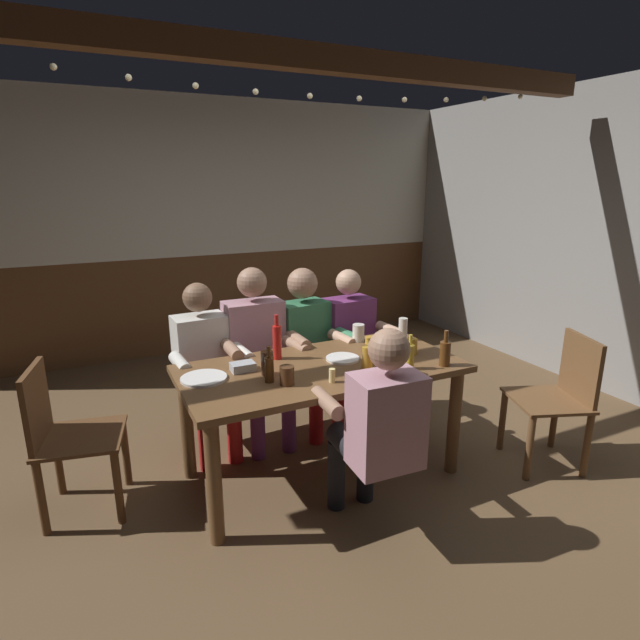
% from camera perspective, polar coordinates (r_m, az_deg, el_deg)
% --- Properties ---
extents(ground_plane, '(6.80, 6.80, 0.00)m').
position_cam_1_polar(ground_plane, '(3.40, 0.32, -17.06)').
color(ground_plane, brown).
extents(back_wall_upper, '(5.67, 0.12, 1.61)m').
position_cam_1_polar(back_wall_upper, '(5.59, -13.21, 15.43)').
color(back_wall_upper, beige).
extents(back_wall_wainscot, '(5.67, 0.12, 1.05)m').
position_cam_1_polar(back_wall_wainscot, '(5.74, -12.39, 2.05)').
color(back_wall_wainscot, brown).
rests_on(back_wall_wainscot, ground_plane).
extents(ceiling_beam, '(5.10, 0.14, 0.16)m').
position_cam_1_polar(ceiling_beam, '(3.50, -4.60, 27.81)').
color(ceiling_beam, brown).
extents(dining_table, '(1.71, 0.84, 0.74)m').
position_cam_1_polar(dining_table, '(3.12, 0.21, -7.06)').
color(dining_table, brown).
rests_on(dining_table, ground_plane).
extents(person_0, '(0.51, 0.53, 1.18)m').
position_cam_1_polar(person_0, '(3.51, -12.92, -4.64)').
color(person_0, silver).
rests_on(person_0, ground_plane).
extents(person_1, '(0.55, 0.52, 1.25)m').
position_cam_1_polar(person_1, '(3.60, -7.10, -3.13)').
color(person_1, '#B78493').
rests_on(person_1, ground_plane).
extents(person_2, '(0.54, 0.56, 1.22)m').
position_cam_1_polar(person_2, '(3.74, -1.37, -2.46)').
color(person_2, '#33724C').
rests_on(person_2, ground_plane).
extents(person_3, '(0.54, 0.55, 1.18)m').
position_cam_1_polar(person_3, '(3.91, 3.70, -2.05)').
color(person_3, '#6B2D66').
rests_on(person_3, ground_plane).
extents(person_4, '(0.50, 0.55, 1.17)m').
position_cam_1_polar(person_4, '(2.62, 6.51, -11.65)').
color(person_4, '#B78493').
rests_on(person_4, ground_plane).
extents(chair_empty_near_right, '(0.57, 0.57, 0.88)m').
position_cam_1_polar(chair_empty_near_right, '(3.66, 25.47, -7.80)').
color(chair_empty_near_right, brown).
rests_on(chair_empty_near_right, ground_plane).
extents(chair_empty_near_left, '(0.52, 0.52, 0.88)m').
position_cam_1_polar(chair_empty_near_left, '(3.18, -26.92, -11.53)').
color(chair_empty_near_left, brown).
rests_on(chair_empty_near_left, ground_plane).
extents(table_candle, '(0.04, 0.04, 0.08)m').
position_cam_1_polar(table_candle, '(2.82, 1.38, -6.31)').
color(table_candle, '#F9E08C').
rests_on(table_candle, dining_table).
extents(condiment_caddy, '(0.14, 0.10, 0.05)m').
position_cam_1_polar(condiment_caddy, '(3.03, -8.74, -5.26)').
color(condiment_caddy, '#B2B7BC').
rests_on(condiment_caddy, dining_table).
extents(plate_0, '(0.21, 0.21, 0.01)m').
position_cam_1_polar(plate_0, '(3.18, 2.58, -4.37)').
color(plate_0, white).
rests_on(plate_0, dining_table).
extents(plate_1, '(0.26, 0.26, 0.01)m').
position_cam_1_polar(plate_1, '(2.95, -13.03, -6.44)').
color(plate_1, white).
rests_on(plate_1, dining_table).
extents(bottle_0, '(0.07, 0.07, 0.22)m').
position_cam_1_polar(bottle_0, '(3.15, 13.99, -3.60)').
color(bottle_0, '#593314').
rests_on(bottle_0, dining_table).
extents(bottle_1, '(0.06, 0.06, 0.29)m').
position_cam_1_polar(bottle_1, '(3.17, -4.90, -2.40)').
color(bottle_1, red).
rests_on(bottle_1, dining_table).
extents(bottle_2, '(0.05, 0.05, 0.21)m').
position_cam_1_polar(bottle_2, '(2.83, -5.77, -5.47)').
color(bottle_2, '#593314').
rests_on(bottle_2, dining_table).
extents(bottle_3, '(0.05, 0.05, 0.21)m').
position_cam_1_polar(bottle_3, '(3.05, 10.14, -4.04)').
color(bottle_3, gold).
rests_on(bottle_3, dining_table).
extents(pint_glass_0, '(0.07, 0.07, 0.10)m').
position_cam_1_polar(pint_glass_0, '(3.31, 10.41, -2.97)').
color(pint_glass_0, gold).
rests_on(pint_glass_0, dining_table).
extents(pint_glass_1, '(0.07, 0.07, 0.15)m').
position_cam_1_polar(pint_glass_1, '(2.95, 8.89, -4.82)').
color(pint_glass_1, gold).
rests_on(pint_glass_1, dining_table).
extents(pint_glass_2, '(0.07, 0.07, 0.14)m').
position_cam_1_polar(pint_glass_2, '(3.01, 5.39, -4.30)').
color(pint_glass_2, gold).
rests_on(pint_glass_2, dining_table).
extents(pint_glass_3, '(0.08, 0.08, 0.12)m').
position_cam_1_polar(pint_glass_3, '(3.53, 4.37, -1.45)').
color(pint_glass_3, white).
rests_on(pint_glass_3, dining_table).
extents(pint_glass_4, '(0.08, 0.08, 0.11)m').
position_cam_1_polar(pint_glass_4, '(2.79, -3.76, -6.30)').
color(pint_glass_4, '#4C2D19').
rests_on(pint_glass_4, dining_table).
extents(pint_glass_5, '(0.06, 0.06, 0.16)m').
position_cam_1_polar(pint_glass_5, '(3.59, 9.37, -1.01)').
color(pint_glass_5, white).
rests_on(pint_glass_5, dining_table).
extents(pint_glass_6, '(0.08, 0.08, 0.12)m').
position_cam_1_polar(pint_glass_6, '(3.27, 5.81, -2.91)').
color(pint_glass_6, gold).
rests_on(pint_glass_6, dining_table).
extents(pint_glass_7, '(0.07, 0.07, 0.14)m').
position_cam_1_polar(pint_glass_7, '(2.93, -5.99, -4.87)').
color(pint_glass_7, '#4C2D19').
rests_on(pint_glass_7, dining_table).
extents(string_lights, '(4.01, 0.04, 0.15)m').
position_cam_1_polar(string_lights, '(3.42, -4.19, 24.91)').
color(string_lights, '#F9EAB2').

